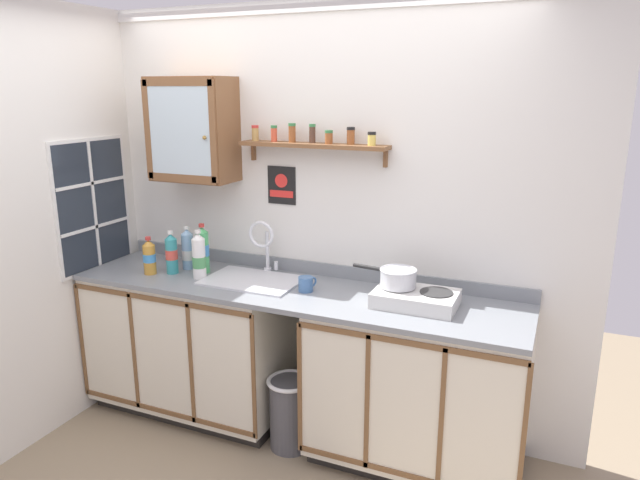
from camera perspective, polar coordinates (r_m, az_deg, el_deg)
floor at (r=3.47m, az=-6.14°, el=-21.79°), size 5.74×5.74×0.00m
back_wall at (r=3.57m, az=-0.63°, el=2.14°), size 3.34×0.07×2.55m
side_wall_left at (r=3.65m, az=-28.05°, el=0.49°), size 0.05×3.55×2.55m
lower_cabinet_run at (r=3.91m, az=-12.42°, el=-9.89°), size 1.29×0.62×0.91m
lower_cabinet_run_right at (r=3.34m, az=9.63°, el=-14.25°), size 1.17×0.62×0.91m
countertop at (r=3.38m, az=-2.90°, el=-5.00°), size 2.70×0.64×0.03m
backsplash at (r=3.62m, az=-0.84°, el=-2.74°), size 2.70×0.02×0.08m
sink at (r=3.53m, az=-6.53°, el=-4.17°), size 0.57×0.43×0.46m
hot_plate_stove at (r=3.14m, az=9.39°, el=-5.68°), size 0.44×0.29×0.09m
saucepan at (r=3.15m, az=7.64°, el=-3.63°), size 0.37×0.20×0.10m
bottle_soda_green_0 at (r=3.69m, az=-11.46°, el=-0.95°), size 0.08×0.08×0.31m
bottle_detergent_teal_1 at (r=3.73m, az=-14.40°, el=-1.31°), size 0.08×0.08×0.27m
bottle_opaque_white_2 at (r=3.59m, az=-11.82°, el=-1.64°), size 0.08×0.08×0.30m
bottle_water_blue_3 at (r=3.80m, az=-12.89°, el=-0.96°), size 0.08×0.08×0.28m
bottle_juice_amber_4 at (r=3.75m, az=-16.44°, el=-1.61°), size 0.08×0.08×0.24m
mug at (r=3.32m, az=-1.38°, el=-4.35°), size 0.09×0.11×0.09m
wall_cabinet at (r=3.72m, az=-12.42°, el=10.56°), size 0.53×0.30×0.63m
spice_shelf at (r=3.40m, az=-0.73°, el=9.54°), size 0.91×0.14×0.23m
warning_sign at (r=3.59m, az=-3.80°, el=5.36°), size 0.19×0.01×0.23m
window at (r=3.99m, az=-21.47°, el=3.23°), size 0.03×0.62×0.85m
trash_bin at (r=3.54m, az=-2.98°, el=-16.52°), size 0.27×0.27×0.44m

